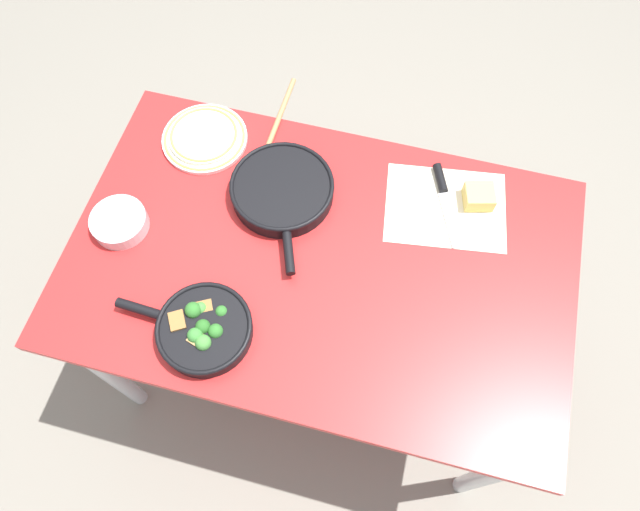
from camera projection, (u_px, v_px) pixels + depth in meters
The scene contains 10 objects.
ground_plane at pixel (320, 348), 2.15m from camera, with size 14.00×14.00×0.00m, color slate.
dining_table_red at pixel (320, 273), 1.53m from camera, with size 1.28×0.81×0.78m.
skillet_broccoli at pixel (203, 328), 1.34m from camera, with size 0.34×0.23×0.07m.
skillet_eggs at pixel (282, 190), 1.51m from camera, with size 0.28×0.38×0.05m.
wooden_spoon at pixel (268, 146), 1.59m from camera, with size 0.04×0.41×0.02m.
parchment_sheet at pixel (445, 207), 1.51m from camera, with size 0.35×0.29×0.00m.
grater_knife at pixel (444, 193), 1.52m from camera, with size 0.12×0.24×0.02m.
cheese_block at pixel (479, 197), 1.50m from camera, with size 0.09×0.09×0.05m.
dinner_plate_stack at pixel (204, 137), 1.60m from camera, with size 0.24×0.24×0.03m.
prep_bowl_steel at pixel (120, 222), 1.47m from camera, with size 0.14×0.14×0.04m.
Camera 1 is at (0.16, -0.60, 2.08)m, focal length 32.00 mm.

